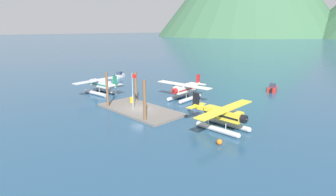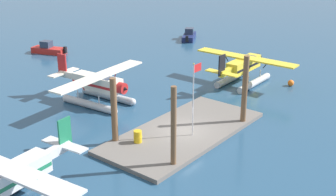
{
  "view_description": "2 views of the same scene",
  "coord_description": "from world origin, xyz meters",
  "px_view_note": "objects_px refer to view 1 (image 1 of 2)",
  "views": [
    {
      "loc": [
        29.68,
        -23.66,
        11.8
      ],
      "look_at": [
        2.21,
        3.77,
        1.65
      ],
      "focal_mm": 28.4,
      "sensor_mm": 36.0,
      "label": 1
    },
    {
      "loc": [
        -24.92,
        -18.43,
        14.68
      ],
      "look_at": [
        1.52,
        2.68,
        1.8
      ],
      "focal_mm": 48.66,
      "sensor_mm": 36.0,
      "label": 2
    }
  ],
  "objects_px": {
    "seaplane_yellow_stbd_fwd": "(223,117)",
    "boat_white_open_west": "(119,76)",
    "mooring_buoy": "(219,142)",
    "seaplane_cream_bow_centre": "(184,90)",
    "seaplane_silver_port_fwd": "(101,85)",
    "flagpole": "(133,87)",
    "fuel_drum": "(132,100)",
    "boat_red_open_north": "(272,88)"
  },
  "relations": [
    {
      "from": "fuel_drum",
      "to": "boat_red_open_north",
      "type": "distance_m",
      "value": 28.09
    },
    {
      "from": "mooring_buoy",
      "to": "fuel_drum",
      "type": "bearing_deg",
      "value": 171.07
    },
    {
      "from": "flagpole",
      "to": "mooring_buoy",
      "type": "relative_size",
      "value": 9.02
    },
    {
      "from": "mooring_buoy",
      "to": "seaplane_cream_bow_centre",
      "type": "distance_m",
      "value": 18.69
    },
    {
      "from": "seaplane_silver_port_fwd",
      "to": "boat_white_open_west",
      "type": "relative_size",
      "value": 2.39
    },
    {
      "from": "seaplane_yellow_stbd_fwd",
      "to": "seaplane_silver_port_fwd",
      "type": "distance_m",
      "value": 26.46
    },
    {
      "from": "seaplane_cream_bow_centre",
      "to": "seaplane_yellow_stbd_fwd",
      "type": "bearing_deg",
      "value": -29.65
    },
    {
      "from": "mooring_buoy",
      "to": "boat_red_open_north",
      "type": "distance_m",
      "value": 29.33
    },
    {
      "from": "seaplane_silver_port_fwd",
      "to": "flagpole",
      "type": "bearing_deg",
      "value": -11.16
    },
    {
      "from": "boat_red_open_north",
      "to": "flagpole",
      "type": "bearing_deg",
      "value": -106.58
    },
    {
      "from": "fuel_drum",
      "to": "seaplane_cream_bow_centre",
      "type": "bearing_deg",
      "value": 64.22
    },
    {
      "from": "seaplane_yellow_stbd_fwd",
      "to": "mooring_buoy",
      "type": "bearing_deg",
      "value": -60.45
    },
    {
      "from": "seaplane_yellow_stbd_fwd",
      "to": "seaplane_cream_bow_centre",
      "type": "distance_m",
      "value": 14.53
    },
    {
      "from": "fuel_drum",
      "to": "boat_white_open_west",
      "type": "distance_m",
      "value": 24.87
    },
    {
      "from": "flagpole",
      "to": "seaplane_yellow_stbd_fwd",
      "type": "distance_m",
      "value": 13.7
    },
    {
      "from": "flagpole",
      "to": "boat_red_open_north",
      "type": "height_order",
      "value": "flagpole"
    },
    {
      "from": "seaplane_cream_bow_centre",
      "to": "boat_white_open_west",
      "type": "height_order",
      "value": "seaplane_cream_bow_centre"
    },
    {
      "from": "fuel_drum",
      "to": "seaplane_yellow_stbd_fwd",
      "type": "height_order",
      "value": "seaplane_yellow_stbd_fwd"
    },
    {
      "from": "fuel_drum",
      "to": "boat_white_open_west",
      "type": "bearing_deg",
      "value": 149.88
    },
    {
      "from": "flagpole",
      "to": "mooring_buoy",
      "type": "xyz_separation_m",
      "value": [
        15.37,
        -0.65,
        -3.44
      ]
    },
    {
      "from": "seaplane_silver_port_fwd",
      "to": "seaplane_cream_bow_centre",
      "type": "bearing_deg",
      "value": 29.81
    },
    {
      "from": "fuel_drum",
      "to": "mooring_buoy",
      "type": "distance_m",
      "value": 19.12
    },
    {
      "from": "flagpole",
      "to": "seaplane_yellow_stbd_fwd",
      "type": "bearing_deg",
      "value": 14.42
    },
    {
      "from": "seaplane_cream_bow_centre",
      "to": "boat_white_open_west",
      "type": "distance_m",
      "value": 25.86
    },
    {
      "from": "mooring_buoy",
      "to": "boat_red_open_north",
      "type": "xyz_separation_m",
      "value": [
        -7.09,
        28.46,
        0.18
      ]
    },
    {
      "from": "fuel_drum",
      "to": "boat_white_open_west",
      "type": "height_order",
      "value": "boat_white_open_west"
    },
    {
      "from": "mooring_buoy",
      "to": "seaplane_yellow_stbd_fwd",
      "type": "distance_m",
      "value": 4.79
    },
    {
      "from": "mooring_buoy",
      "to": "seaplane_yellow_stbd_fwd",
      "type": "xyz_separation_m",
      "value": [
        -2.28,
        4.02,
        1.27
      ]
    },
    {
      "from": "fuel_drum",
      "to": "boat_red_open_north",
      "type": "xyz_separation_m",
      "value": [
        11.79,
        25.49,
        -0.25
      ]
    },
    {
      "from": "seaplane_silver_port_fwd",
      "to": "mooring_buoy",
      "type": "bearing_deg",
      "value": -6.52
    },
    {
      "from": "flagpole",
      "to": "seaplane_cream_bow_centre",
      "type": "bearing_deg",
      "value": 87.45
    },
    {
      "from": "mooring_buoy",
      "to": "seaplane_silver_port_fwd",
      "type": "xyz_separation_m",
      "value": [
        -28.73,
        3.28,
        1.27
      ]
    },
    {
      "from": "flagpole",
      "to": "boat_white_open_west",
      "type": "relative_size",
      "value": 1.25
    },
    {
      "from": "fuel_drum",
      "to": "seaplane_silver_port_fwd",
      "type": "xyz_separation_m",
      "value": [
        -9.85,
        0.31,
        0.84
      ]
    },
    {
      "from": "fuel_drum",
      "to": "seaplane_silver_port_fwd",
      "type": "distance_m",
      "value": 9.89
    },
    {
      "from": "flagpole",
      "to": "fuel_drum",
      "type": "xyz_separation_m",
      "value": [
        -3.51,
        2.32,
        -3.0
      ]
    },
    {
      "from": "flagpole",
      "to": "seaplane_cream_bow_centre",
      "type": "distance_m",
      "value": 10.79
    },
    {
      "from": "fuel_drum",
      "to": "seaplane_yellow_stbd_fwd",
      "type": "distance_m",
      "value": 16.66
    },
    {
      "from": "seaplane_cream_bow_centre",
      "to": "boat_white_open_west",
      "type": "relative_size",
      "value": 2.38
    },
    {
      "from": "seaplane_yellow_stbd_fwd",
      "to": "boat_white_open_west",
      "type": "bearing_deg",
      "value": 163.3
    },
    {
      "from": "seaplane_cream_bow_centre",
      "to": "seaplane_silver_port_fwd",
      "type": "bearing_deg",
      "value": -150.19
    },
    {
      "from": "flagpole",
      "to": "boat_white_open_west",
      "type": "xyz_separation_m",
      "value": [
        -25.02,
        14.8,
        -3.25
      ]
    }
  ]
}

